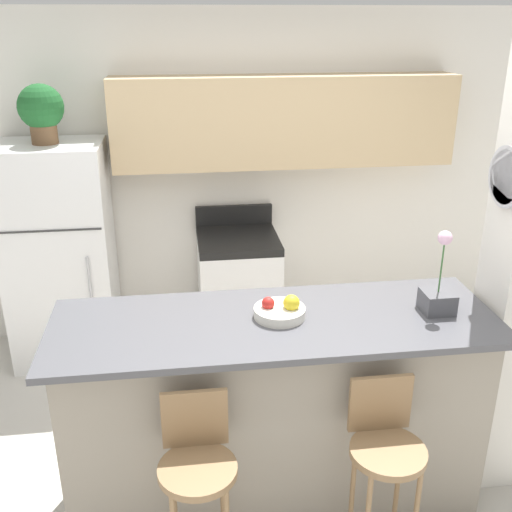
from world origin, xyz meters
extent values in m
plane|color=beige|center=(0.00, 0.00, 0.00)|extent=(14.00, 14.00, 0.00)
cube|color=white|center=(0.00, 2.06, 1.27)|extent=(5.60, 0.06, 2.55)
cube|color=tan|center=(0.37, 1.87, 1.75)|extent=(2.55, 0.32, 0.66)
cube|color=white|center=(-0.01, 1.89, 1.52)|extent=(0.62, 0.28, 0.12)
cylinder|color=silver|center=(1.12, 0.04, 1.76)|extent=(0.02, 0.30, 0.30)
cylinder|color=white|center=(1.11, 0.04, 1.76)|extent=(0.01, 0.26, 0.26)
cube|color=gray|center=(0.00, 0.00, 0.53)|extent=(2.09, 0.63, 1.06)
cube|color=#4C4C51|center=(0.00, 0.00, 1.07)|extent=(2.21, 0.75, 0.04)
cube|color=white|center=(-1.33, 1.70, 0.56)|extent=(0.75, 0.61, 1.13)
cube|color=white|center=(-1.33, 1.70, 1.39)|extent=(0.75, 0.61, 0.53)
cube|color=#333333|center=(-1.33, 1.39, 1.13)|extent=(0.72, 0.01, 0.01)
cylinder|color=#B2B2B7|center=(-1.09, 1.38, 0.62)|extent=(0.02, 0.02, 0.62)
cube|color=white|center=(-0.01, 1.70, 0.43)|extent=(0.61, 0.62, 0.85)
cube|color=black|center=(-0.01, 1.70, 0.88)|extent=(0.61, 0.62, 0.06)
cube|color=black|center=(-0.01, 1.99, 0.99)|extent=(0.61, 0.04, 0.16)
cube|color=black|center=(-0.01, 1.38, 0.47)|extent=(0.37, 0.01, 0.27)
cylinder|color=olive|center=(-0.42, -0.55, 0.69)|extent=(0.34, 0.34, 0.03)
cube|color=olive|center=(-0.42, -0.40, 0.85)|extent=(0.29, 0.02, 0.28)
cylinder|color=olive|center=(-0.31, -0.44, 0.34)|extent=(0.02, 0.02, 0.67)
cylinder|color=olive|center=(0.42, -0.55, 0.69)|extent=(0.34, 0.34, 0.03)
cube|color=olive|center=(0.42, -0.40, 0.85)|extent=(0.29, 0.02, 0.28)
cylinder|color=olive|center=(0.31, -0.44, 0.34)|extent=(0.02, 0.02, 0.67)
cylinder|color=olive|center=(0.53, -0.44, 0.34)|extent=(0.02, 0.02, 0.67)
cylinder|color=brown|center=(-1.33, 1.70, 1.73)|extent=(0.18, 0.18, 0.13)
sphere|color=#1E5B28|center=(-1.33, 1.70, 1.91)|extent=(0.31, 0.31, 0.31)
cube|color=#4C4C51|center=(0.82, -0.02, 1.14)|extent=(0.15, 0.15, 0.11)
cylinder|color=#386633|center=(0.82, -0.02, 1.33)|extent=(0.01, 0.01, 0.27)
sphere|color=#E5B2D1|center=(0.82, -0.02, 1.49)|extent=(0.07, 0.07, 0.07)
cylinder|color=silver|center=(0.03, 0.03, 1.12)|extent=(0.26, 0.26, 0.05)
sphere|color=gold|center=(0.08, 0.02, 1.17)|extent=(0.08, 0.08, 0.08)
sphere|color=red|center=(-0.03, 0.04, 1.16)|extent=(0.06, 0.06, 0.06)
camera|label=1|loc=(-0.44, -2.57, 2.48)|focal=42.00mm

